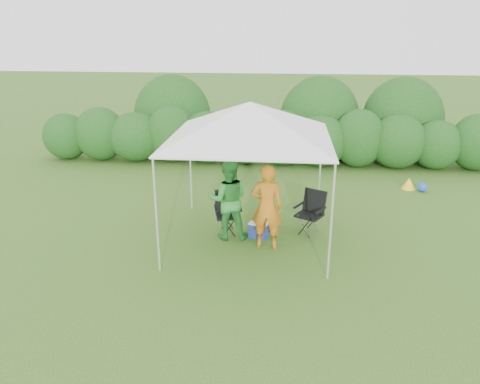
# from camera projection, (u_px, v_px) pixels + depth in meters

# --- Properties ---
(ground) EXTENTS (70.00, 70.00, 0.00)m
(ground) POSITION_uv_depth(u_px,v_px,m) (247.00, 249.00, 9.27)
(ground) COLOR #3F6720
(hedge) EXTENTS (14.45, 1.53, 1.80)m
(hedge) POSITION_uv_depth(u_px,v_px,m) (264.00, 139.00, 14.61)
(hedge) COLOR #1E5019
(hedge) RESTS_ON ground
(canopy) EXTENTS (3.10, 3.10, 2.83)m
(canopy) POSITION_uv_depth(u_px,v_px,m) (250.00, 121.00, 8.91)
(canopy) COLOR silver
(canopy) RESTS_ON ground
(chair_right) EXTENTS (0.71, 0.69, 0.91)m
(chair_right) POSITION_uv_depth(u_px,v_px,m) (311.00, 209.00, 9.88)
(chair_right) COLOR black
(chair_right) RESTS_ON ground
(chair_left) EXTENTS (0.64, 0.60, 0.90)m
(chair_left) POSITION_uv_depth(u_px,v_px,m) (228.00, 209.00, 9.90)
(chair_left) COLOR black
(chair_left) RESTS_ON ground
(man) EXTENTS (0.66, 0.46, 1.71)m
(man) POSITION_uv_depth(u_px,v_px,m) (267.00, 207.00, 9.08)
(man) COLOR #C36816
(man) RESTS_ON ground
(woman) EXTENTS (0.87, 0.71, 1.68)m
(woman) POSITION_uv_depth(u_px,v_px,m) (228.00, 200.00, 9.50)
(woman) COLOR #2E8D34
(woman) RESTS_ON ground
(cooler) EXTENTS (0.46, 0.40, 0.32)m
(cooler) POSITION_uv_depth(u_px,v_px,m) (259.00, 230.00, 9.74)
(cooler) COLOR #21329B
(cooler) RESTS_ON ground
(bottle) EXTENTS (0.06, 0.06, 0.23)m
(bottle) POSITION_uv_depth(u_px,v_px,m) (262.00, 218.00, 9.60)
(bottle) COLOR #592D0C
(bottle) RESTS_ON cooler
(lawn_toy) EXTENTS (0.62, 0.51, 0.31)m
(lawn_toy) POSITION_uv_depth(u_px,v_px,m) (412.00, 184.00, 12.55)
(lawn_toy) COLOR yellow
(lawn_toy) RESTS_ON ground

